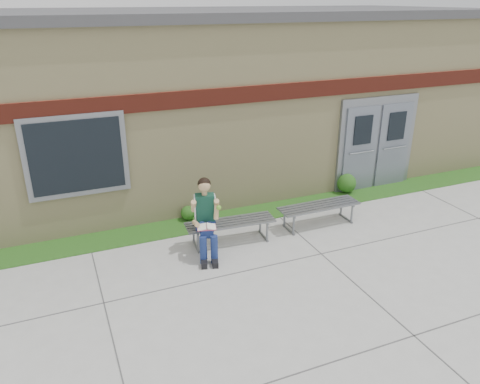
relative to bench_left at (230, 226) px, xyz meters
name	(u,v)px	position (x,y,z in m)	size (l,w,h in m)	color
ground	(287,279)	(0.41, -1.59, -0.35)	(80.00, 80.00, 0.00)	#9E9E99
grass_strip	(231,218)	(0.41, 1.01, -0.34)	(16.00, 0.80, 0.02)	#165317
school_building	(183,94)	(0.41, 4.40, 1.75)	(16.20, 6.22, 4.20)	beige
bench_left	(230,226)	(0.00, 0.00, 0.00)	(1.77, 0.61, 0.45)	slate
bench_right	(319,210)	(2.00, 0.00, 0.00)	(1.77, 0.50, 0.46)	slate
girl	(206,217)	(-0.57, -0.22, 0.39)	(0.58, 0.96, 1.46)	navy
shrub_mid	(188,213)	(-0.49, 1.26, -0.17)	(0.31, 0.31, 0.31)	#165317
shrub_east	(346,183)	(3.56, 1.26, -0.09)	(0.47, 0.47, 0.47)	#165317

